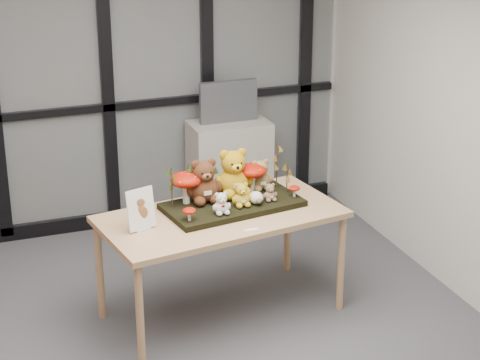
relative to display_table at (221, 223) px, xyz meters
name	(u,v)px	position (x,y,z in m)	size (l,w,h in m)	color
room_shell	(118,123)	(-0.82, -0.73, 1.00)	(5.00, 5.00, 5.00)	beige
glass_partition	(49,68)	(-0.82, 1.74, 0.73)	(4.90, 0.06, 2.78)	#2D383F
display_table	(221,223)	(0.00, 0.00, 0.00)	(1.70, 1.03, 0.75)	tan
diorama_tray	(233,205)	(0.11, 0.08, 0.09)	(0.92, 0.46, 0.04)	black
bear_pooh_yellow	(233,170)	(0.16, 0.21, 0.29)	(0.28, 0.25, 0.36)	#BA8810
bear_brown_medium	(204,178)	(-0.07, 0.16, 0.27)	(0.25, 0.23, 0.33)	#4D2714
bear_tan_back	(260,173)	(0.37, 0.24, 0.23)	(0.18, 0.17, 0.24)	olive
bear_small_yellow	(241,193)	(0.14, 0.00, 0.20)	(0.14, 0.12, 0.18)	gold
bear_white_bow	(221,202)	(-0.03, -0.08, 0.19)	(0.13, 0.11, 0.17)	silver
bear_beige_small	(270,191)	(0.36, 0.02, 0.17)	(0.10, 0.09, 0.13)	#856347
plush_cream_hedgehog	(256,197)	(0.25, -0.01, 0.15)	(0.07, 0.07, 0.10)	white
mushroom_back_left	(186,186)	(-0.19, 0.17, 0.22)	(0.21, 0.21, 0.24)	#9B1205
mushroom_back_right	(252,176)	(0.30, 0.21, 0.22)	(0.20, 0.20, 0.22)	#9B1205
mushroom_front_left	(189,214)	(-0.26, -0.12, 0.15)	(0.09, 0.09, 0.10)	#9B1205
mushroom_front_right	(294,191)	(0.54, 0.02, 0.15)	(0.08, 0.08, 0.09)	#9B1205
sprig_green_far_left	(172,187)	(-0.30, 0.14, 0.25)	(0.05, 0.05, 0.28)	#1B3C0D
sprig_green_mid_left	(188,182)	(-0.16, 0.21, 0.24)	(0.05, 0.05, 0.27)	#1B3C0D
sprig_dry_far_right	(277,165)	(0.50, 0.24, 0.27)	(0.05, 0.05, 0.32)	brown
sprig_dry_mid_right	(287,177)	(0.53, 0.12, 0.21)	(0.05, 0.05, 0.22)	brown
sprig_green_centre	(213,181)	(0.03, 0.25, 0.21)	(0.05, 0.05, 0.21)	#1B3C0D
sign_holder	(141,211)	(-0.56, -0.07, 0.19)	(0.20, 0.10, 0.28)	silver
label_card	(251,229)	(0.10, -0.31, 0.07)	(0.09, 0.03, 0.00)	white
cabinet	(229,172)	(0.60, 1.51, -0.24)	(0.66, 0.39, 0.88)	#A69F94
monitor	(228,101)	(0.60, 1.52, 0.38)	(0.49, 0.05, 0.35)	#474A4E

